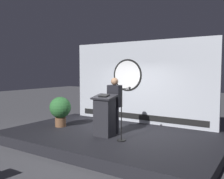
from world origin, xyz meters
TOP-DOWN VIEW (x-y plane):
  - ground_plane at (0.00, 0.00)m, footprint 40.00×40.00m
  - stage_platform at (0.00, 0.00)m, footprint 6.40×4.00m
  - banner_display at (-0.01, 1.85)m, footprint 5.48×0.12m
  - podium at (0.03, -0.40)m, footprint 0.64×0.50m
  - speaker_person at (0.07, 0.08)m, footprint 0.40×0.26m
  - microphone_stand at (0.68, -0.49)m, footprint 0.24×0.60m
  - potted_plant at (-1.92, -0.19)m, footprint 0.71×0.71m

SIDE VIEW (x-z plane):
  - ground_plane at x=0.00m, z-range 0.00..0.00m
  - stage_platform at x=0.00m, z-range 0.00..0.30m
  - microphone_stand at x=0.68m, z-range 0.09..1.54m
  - podium at x=0.03m, z-range 0.29..1.50m
  - potted_plant at x=-1.92m, z-range 0.40..1.41m
  - speaker_person at x=0.07m, z-range 0.32..1.99m
  - banner_display at x=-0.01m, z-range 0.29..3.22m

